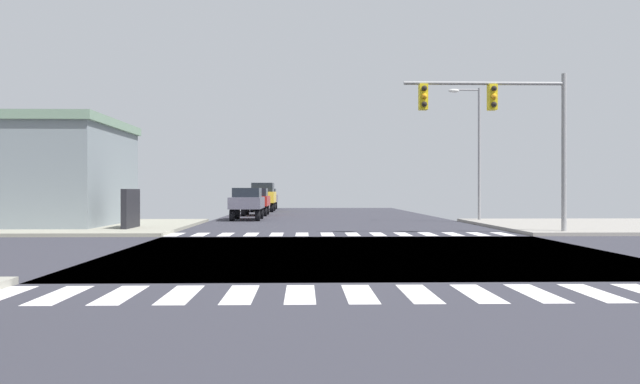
# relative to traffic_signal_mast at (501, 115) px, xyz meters

# --- Properties ---
(ground) EXTENTS (90.00, 90.00, 0.05)m
(ground) POSITION_rel_traffic_signal_mast_xyz_m (-6.08, -6.93, -4.71)
(ground) COLOR #2F2F38
(sidewalk_corner_ne) EXTENTS (12.00, 12.00, 0.14)m
(sidewalk_corner_ne) POSITION_rel_traffic_signal_mast_xyz_m (6.92, 5.07, -4.62)
(sidewalk_corner_ne) COLOR gray
(sidewalk_corner_ne) RESTS_ON ground
(sidewalk_corner_nw) EXTENTS (12.00, 12.00, 0.14)m
(sidewalk_corner_nw) POSITION_rel_traffic_signal_mast_xyz_m (-19.08, 5.07, -4.62)
(sidewalk_corner_nw) COLOR gray
(sidewalk_corner_nw) RESTS_ON ground
(crosswalk_near) EXTENTS (13.50, 2.00, 0.01)m
(crosswalk_near) POSITION_rel_traffic_signal_mast_xyz_m (-6.33, -14.23, -4.68)
(crosswalk_near) COLOR silver
(crosswalk_near) RESTS_ON ground
(crosswalk_far) EXTENTS (13.50, 2.00, 0.01)m
(crosswalk_far) POSITION_rel_traffic_signal_mast_xyz_m (-6.33, 0.37, -4.68)
(crosswalk_far) COLOR silver
(crosswalk_far) RESTS_ON ground
(traffic_signal_mast) EXTENTS (6.44, 0.55, 6.35)m
(traffic_signal_mast) POSITION_rel_traffic_signal_mast_xyz_m (0.00, 0.00, 0.00)
(traffic_signal_mast) COLOR gray
(traffic_signal_mast) RESTS_ON ground
(street_lamp) EXTENTS (1.78, 0.32, 7.32)m
(street_lamp) POSITION_rel_traffic_signal_mast_xyz_m (1.57, 9.78, -0.26)
(street_lamp) COLOR gray
(street_lamp) RESTS_ON ground
(sedan_farside_1) EXTENTS (1.80, 4.30, 1.88)m
(sedan_farside_1) POSITION_rel_traffic_signal_mast_xyz_m (-11.08, 33.51, -3.57)
(sedan_farside_1) COLOR black
(sedan_farside_1) RESTS_ON ground
(suv_crossing_1) EXTENTS (1.96, 4.60, 2.34)m
(suv_crossing_1) POSITION_rel_traffic_signal_mast_xyz_m (-11.08, 27.69, -3.29)
(suv_crossing_1) COLOR black
(suv_crossing_1) RESTS_ON ground
(sedan_queued_2) EXTENTS (1.80, 4.30, 1.88)m
(sedan_queued_2) POSITION_rel_traffic_signal_mast_xyz_m (-11.08, 12.78, -3.57)
(sedan_queued_2) COLOR black
(sedan_queued_2) RESTS_ON ground
(sedan_leading_3) EXTENTS (1.80, 4.30, 1.88)m
(sedan_leading_3) POSITION_rel_traffic_signal_mast_xyz_m (-11.08, 19.54, -3.57)
(sedan_leading_3) COLOR black
(sedan_leading_3) RESTS_ON ground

